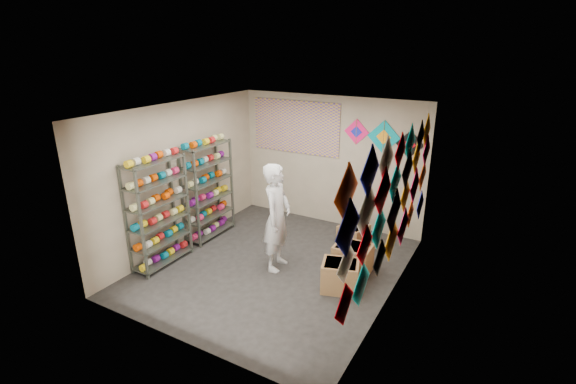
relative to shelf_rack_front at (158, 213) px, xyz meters
The scene contains 12 objects.
ground 2.19m from the shelf_rack_front, 25.53° to the left, with size 4.50×4.50×0.00m, color black.
room_walls 2.09m from the shelf_rack_front, 25.53° to the left, with size 4.50×4.50×4.50m.
shelf_rack_front is the anchor object (origin of this frame).
shelf_rack_back 1.30m from the shelf_rack_front, 90.00° to the left, with size 0.40×1.10×1.90m, color #4C5147.
string_spools 0.66m from the shelf_rack_front, 90.00° to the left, with size 0.12×2.36×0.12m.
kite_wall_display 3.91m from the shelf_rack_front, 12.02° to the left, with size 0.06×4.30×2.07m.
back_wall_kites 4.34m from the shelf_rack_front, 47.04° to the left, with size 1.58×0.02×0.68m.
poster 3.40m from the shelf_rack_front, 72.35° to the left, with size 2.00×0.01×1.10m, color #614495.
shopkeeper 2.02m from the shelf_rack_front, 25.55° to the left, with size 0.54×0.74×1.85m, color beige.
carton_a 3.21m from the shelf_rack_front, 13.75° to the left, with size 0.56×0.47×0.47m, color olive.
carton_b 3.38m from the shelf_rack_front, 23.96° to the left, with size 0.60×0.49×0.49m, color olive.
carton_c 3.57m from the shelf_rack_front, 39.74° to the left, with size 0.45×0.50×0.44m, color olive.
Camera 1 is at (3.34, -5.46, 3.67)m, focal length 26.00 mm.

